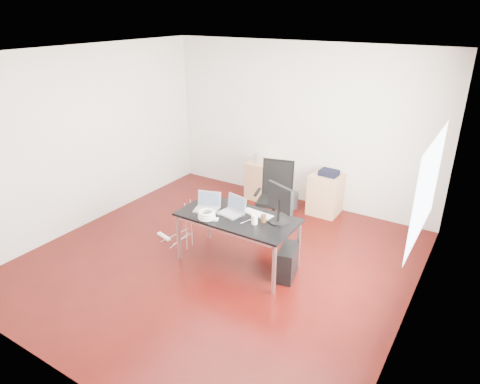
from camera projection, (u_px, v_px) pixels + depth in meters
The scene contains 18 objects.
room_shell at pixel (220, 168), 5.49m from camera, with size 5.00×5.00×5.00m.
desk at pixel (238, 220), 5.73m from camera, with size 1.60×0.80×0.73m.
office_chair at pixel (275, 193), 6.74m from camera, with size 0.58×0.60×1.08m.
filing_cabinet_left at pixel (262, 180), 7.93m from camera, with size 0.50×0.50×0.70m, color tan.
filing_cabinet_right at pixel (325, 194), 7.32m from camera, with size 0.50×0.50×0.70m, color tan.
pc_tower at pixel (288, 262), 5.61m from camera, with size 0.20×0.45×0.44m, color black.
wastebasket at pixel (291, 200), 7.59m from camera, with size 0.24×0.24×0.28m, color black.
power_strip at pixel (164, 237), 6.64m from camera, with size 0.30×0.06×0.04m, color white.
laptop_left at pixel (207, 206), 5.88m from camera, with size 0.39×0.34×0.23m.
laptop_right at pixel (233, 210), 5.76m from camera, with size 0.38×0.32×0.23m.
monitor at pixel (280, 202), 5.45m from camera, with size 0.44×0.26×0.51m.
keyboard at pixel (258, 214), 5.74m from camera, with size 0.44×0.14×0.02m, color white.
cup_white at pixel (254, 220), 5.48m from camera, with size 0.08×0.08×0.12m, color white.
cup_brown at pixel (263, 218), 5.54m from camera, with size 0.08×0.08×0.10m, color #52301C.
cable_coil at pixel (207, 215), 5.62m from camera, with size 0.24×0.24×0.11m.
power_adapter at pixel (215, 219), 5.59m from camera, with size 0.07×0.07×0.03m, color white.
speaker at pixel (257, 158), 7.74m from camera, with size 0.09×0.08×0.18m, color #9E9E9E.
navy_garment at pixel (329, 173), 7.15m from camera, with size 0.30×0.24×0.09m, color black.
Camera 1 is at (3.00, -4.23, 3.30)m, focal length 32.00 mm.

